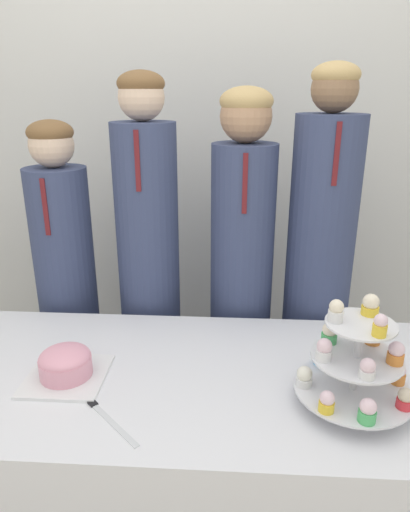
# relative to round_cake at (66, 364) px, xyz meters

# --- Properties ---
(wall_back) EXTENTS (9.00, 0.06, 2.70)m
(wall_back) POSITION_rel_round_cake_xyz_m (0.34, 1.21, 0.60)
(wall_back) COLOR silver
(wall_back) RESTS_ON ground_plane
(table) EXTENTS (1.76, 0.77, 0.70)m
(table) POSITION_rel_round_cake_xyz_m (0.34, 0.04, -0.40)
(table) COLOR white
(table) RESTS_ON ground_plane
(round_cake) EXTENTS (0.24, 0.24, 0.10)m
(round_cake) POSITION_rel_round_cake_xyz_m (0.00, 0.00, 0.00)
(round_cake) COLOR white
(round_cake) RESTS_ON table
(cake_knife) EXTENTS (0.23, 0.22, 0.01)m
(cake_knife) POSITION_rel_round_cake_xyz_m (0.13, -0.14, -0.05)
(cake_knife) COLOR silver
(cake_knife) RESTS_ON table
(cupcake_stand) EXTENTS (0.33, 0.33, 0.32)m
(cupcake_stand) POSITION_rel_round_cake_xyz_m (0.85, -0.08, 0.09)
(cupcake_stand) COLOR silver
(cupcake_stand) RESTS_ON table
(student_0) EXTENTS (0.25, 0.26, 1.44)m
(student_0) POSITION_rel_round_cake_xyz_m (-0.21, 0.60, -0.05)
(student_0) COLOR #384266
(student_0) RESTS_ON ground_plane
(student_1) EXTENTS (0.26, 0.26, 1.62)m
(student_1) POSITION_rel_round_cake_xyz_m (0.16, 0.60, 0.03)
(student_1) COLOR #384266
(student_1) RESTS_ON ground_plane
(student_2) EXTENTS (0.26, 0.26, 1.56)m
(student_2) POSITION_rel_round_cake_xyz_m (0.55, 0.60, 0.02)
(student_2) COLOR #384266
(student_2) RESTS_ON ground_plane
(student_3) EXTENTS (0.27, 0.27, 1.64)m
(student_3) POSITION_rel_round_cake_xyz_m (0.86, 0.60, 0.04)
(student_3) COLOR #384266
(student_3) RESTS_ON ground_plane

